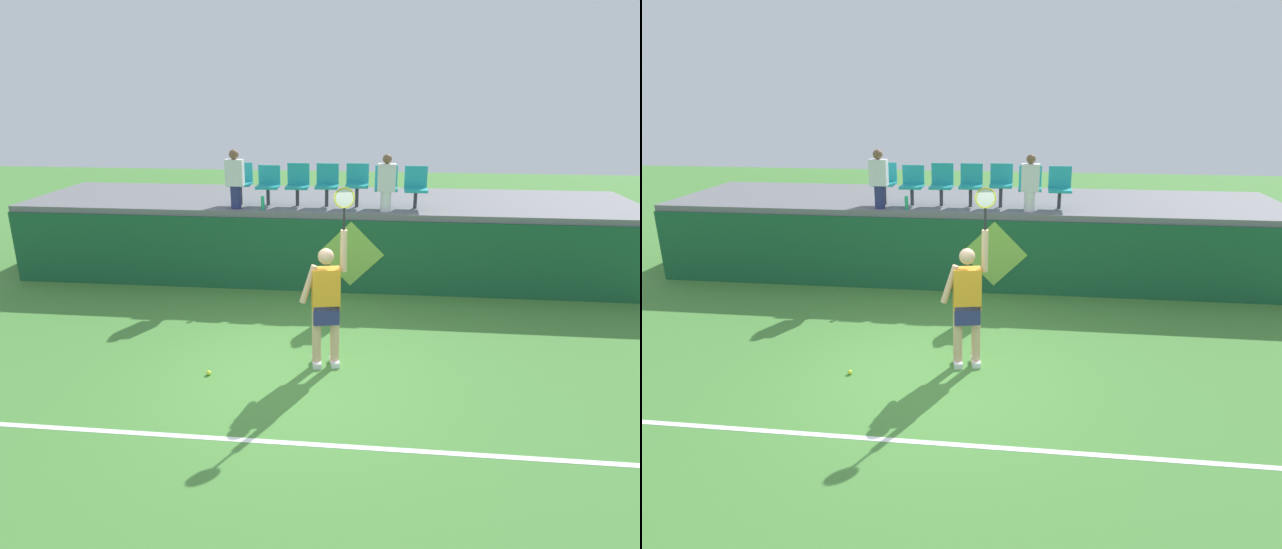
% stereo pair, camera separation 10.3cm
% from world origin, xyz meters
% --- Properties ---
extents(ground_plane, '(40.00, 40.00, 0.00)m').
position_xyz_m(ground_plane, '(0.00, 0.00, 0.00)').
color(ground_plane, '#478438').
extents(court_back_wall, '(12.62, 0.20, 1.44)m').
position_xyz_m(court_back_wall, '(0.00, 3.42, 0.72)').
color(court_back_wall, '#195633').
rests_on(court_back_wall, ground_plane).
extents(spectator_platform, '(12.62, 2.97, 0.12)m').
position_xyz_m(spectator_platform, '(0.00, 4.86, 1.50)').
color(spectator_platform, slate).
rests_on(spectator_platform, court_back_wall).
extents(court_baseline_stripe, '(11.36, 0.08, 0.01)m').
position_xyz_m(court_baseline_stripe, '(0.00, -1.55, 0.00)').
color(court_baseline_stripe, white).
rests_on(court_baseline_stripe, ground_plane).
extents(tennis_player, '(0.74, 0.33, 2.56)m').
position_xyz_m(tennis_player, '(0.35, 0.34, 0.98)').
color(tennis_player, white).
rests_on(tennis_player, ground_plane).
extents(tennis_ball, '(0.07, 0.07, 0.07)m').
position_xyz_m(tennis_ball, '(-1.25, -0.13, 0.03)').
color(tennis_ball, '#D1E533').
rests_on(tennis_ball, ground_plane).
extents(water_bottle, '(0.07, 0.07, 0.26)m').
position_xyz_m(water_bottle, '(-1.19, 3.56, 1.69)').
color(water_bottle, '#26B272').
rests_on(water_bottle, spectator_platform).
extents(stadium_chair_0, '(0.44, 0.42, 0.81)m').
position_xyz_m(stadium_chair_0, '(-1.73, 4.08, 2.03)').
color(stadium_chair_0, '#38383D').
rests_on(stadium_chair_0, spectator_platform).
extents(stadium_chair_1, '(0.44, 0.42, 0.77)m').
position_xyz_m(stadium_chair_1, '(-1.17, 4.09, 1.99)').
color(stadium_chair_1, '#38383D').
rests_on(stadium_chair_1, spectator_platform).
extents(stadium_chair_2, '(0.44, 0.42, 0.82)m').
position_xyz_m(stadium_chair_2, '(-0.58, 4.09, 2.01)').
color(stadium_chair_2, '#38383D').
rests_on(stadium_chair_2, spectator_platform).
extents(stadium_chair_3, '(0.44, 0.42, 0.82)m').
position_xyz_m(stadium_chair_3, '(0.01, 4.09, 2.02)').
color(stadium_chair_3, '#38383D').
rests_on(stadium_chair_3, spectator_platform).
extents(stadium_chair_4, '(0.44, 0.42, 0.83)m').
position_xyz_m(stadium_chair_4, '(0.60, 4.08, 2.04)').
color(stadium_chair_4, '#38383D').
rests_on(stadium_chair_4, spectator_platform).
extents(stadium_chair_5, '(0.44, 0.42, 0.79)m').
position_xyz_m(stadium_chair_5, '(1.16, 4.09, 2.00)').
color(stadium_chair_5, '#38383D').
rests_on(stadium_chair_5, spectator_platform).
extents(stadium_chair_6, '(0.44, 0.42, 0.79)m').
position_xyz_m(stadium_chair_6, '(1.74, 4.09, 1.99)').
color(stadium_chair_6, '#38383D').
rests_on(stadium_chair_6, spectator_platform).
extents(spectator_0, '(0.34, 0.20, 1.13)m').
position_xyz_m(spectator_0, '(-1.73, 3.64, 2.15)').
color(spectator_0, navy).
rests_on(spectator_0, spectator_platform).
extents(spectator_1, '(0.34, 0.20, 1.07)m').
position_xyz_m(spectator_1, '(1.16, 3.68, 2.11)').
color(spectator_1, white).
rests_on(spectator_1, spectator_platform).
extents(wall_signage_mount, '(1.27, 0.01, 1.43)m').
position_xyz_m(wall_signage_mount, '(0.53, 3.32, 0.00)').
color(wall_signage_mount, '#195633').
rests_on(wall_signage_mount, ground_plane).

